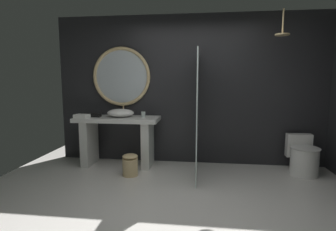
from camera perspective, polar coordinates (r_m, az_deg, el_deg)
name	(u,v)px	position (r m, az deg, el deg)	size (l,w,h in m)	color
ground_plane	(183,211)	(3.22, 3.21, -19.83)	(5.76, 5.76, 0.00)	silver
back_wall_panel	(191,90)	(4.75, 4.92, 5.42)	(4.80, 0.10, 2.60)	#232326
vanity_counter	(118,135)	(4.70, -10.66, -4.06)	(1.43, 0.59, 0.85)	silver
vessel_sink	(121,113)	(4.65, -10.13, 0.56)	(0.46, 0.38, 0.21)	white
tumbler_cup	(143,114)	(4.57, -5.31, 0.24)	(0.07, 0.07, 0.10)	silver
tissue_box	(96,115)	(4.76, -15.25, 0.09)	(0.18, 0.12, 0.06)	black
round_wall_mirror	(121,77)	(4.87, -9.95, 8.20)	(1.05, 0.06, 1.05)	#D6B77F
shower_glass_panel	(197,114)	(4.14, 6.32, 0.29)	(0.02, 1.18, 1.91)	silver
rain_shower_head	(282,32)	(4.37, 23.31, 16.09)	(0.21, 0.21, 0.38)	#D6B77F
toilet	(303,157)	(4.76, 26.94, -8.01)	(0.44, 0.59, 0.60)	white
waste_bin	(130,165)	(4.25, -8.10, -10.37)	(0.24, 0.24, 0.34)	#D6B77F
folded_hand_towel	(82,116)	(4.67, -17.97, -0.15)	(0.23, 0.17, 0.06)	white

